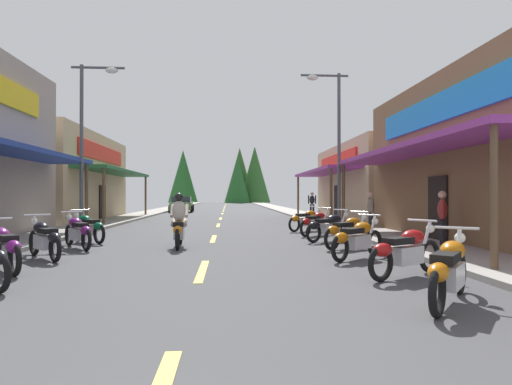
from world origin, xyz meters
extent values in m
cube|color=#424244|center=(0.00, 33.48, -0.05)|extent=(9.77, 96.95, 0.10)
cube|color=gray|center=(-5.98, 33.48, 0.06)|extent=(2.19, 96.95, 0.12)
cube|color=#9E9991|center=(5.98, 33.48, 0.06)|extent=(2.19, 96.95, 0.12)
cube|color=#E0C64C|center=(0.00, 7.44, 0.01)|extent=(0.16, 2.40, 0.01)
cube|color=#E0C64C|center=(0.00, 13.42, 0.01)|extent=(0.16, 2.40, 0.01)
cube|color=#E0C64C|center=(0.00, 19.81, 0.01)|extent=(0.16, 2.40, 0.01)
cube|color=#E0C64C|center=(0.00, 25.76, 0.01)|extent=(0.16, 2.40, 0.01)
cube|color=#E0C64C|center=(0.00, 32.70, 0.01)|extent=(0.16, 2.40, 0.01)
cube|color=#E0C64C|center=(0.00, 38.48, 0.01)|extent=(0.16, 2.40, 0.01)
cube|color=#E0C64C|center=(0.00, 43.78, 0.01)|extent=(0.16, 2.40, 0.01)
cube|color=#E0C64C|center=(0.00, 48.87, 0.01)|extent=(0.16, 2.40, 0.01)
cube|color=#E0C64C|center=(0.00, 55.03, 0.01)|extent=(0.16, 2.40, 0.01)
cube|color=#E0C64C|center=(0.00, 60.81, 0.01)|extent=(0.16, 2.40, 0.01)
cube|color=#E0C64C|center=(0.00, 67.26, 0.01)|extent=(0.16, 2.40, 0.01)
cube|color=#E0C64C|center=(0.00, 73.26, 0.01)|extent=(0.16, 2.40, 0.01)
cylinder|color=brown|center=(-5.48, 17.04, 1.41)|extent=(0.14, 0.14, 2.82)
cube|color=tan|center=(-11.55, 24.44, 2.56)|extent=(8.94, 11.50, 5.12)
cube|color=#236033|center=(-6.18, 24.44, 2.90)|extent=(1.80, 10.35, 0.16)
cylinder|color=brown|center=(-5.48, 19.46, 1.41)|extent=(0.14, 0.14, 2.82)
cylinder|color=brown|center=(-5.48, 29.41, 1.41)|extent=(0.14, 0.14, 2.82)
cube|color=red|center=(-7.02, 24.44, 3.99)|extent=(0.10, 8.05, 0.90)
cube|color=black|center=(-7.04, 24.44, 1.05)|extent=(0.08, 1.10, 2.10)
cube|color=#8C338C|center=(6.18, 11.68, 2.90)|extent=(1.80, 10.54, 0.16)
cylinder|color=brown|center=(5.48, 6.61, 1.41)|extent=(0.14, 0.14, 2.82)
cylinder|color=brown|center=(5.48, 16.75, 1.41)|extent=(0.14, 0.14, 2.82)
cube|color=#197FCC|center=(7.02, 11.68, 4.21)|extent=(0.10, 8.20, 0.90)
cube|color=black|center=(7.04, 11.68, 1.05)|extent=(0.08, 1.10, 2.10)
cube|color=tan|center=(10.30, 23.68, 2.27)|extent=(6.44, 11.02, 4.53)
cube|color=#8C338C|center=(6.18, 23.68, 2.90)|extent=(1.80, 9.92, 0.16)
cylinder|color=brown|center=(5.48, 18.92, 1.41)|extent=(0.14, 0.14, 2.82)
cylinder|color=brown|center=(5.48, 28.44, 1.41)|extent=(0.14, 0.14, 2.82)
cube|color=red|center=(7.02, 23.68, 3.53)|extent=(0.10, 7.71, 0.90)
cube|color=black|center=(7.04, 23.68, 1.05)|extent=(0.08, 1.10, 2.10)
cylinder|color=#474C51|center=(-5.28, 15.88, 3.33)|extent=(0.14, 0.14, 6.66)
cylinder|color=#474C51|center=(-4.65, 15.88, 6.56)|extent=(2.07, 0.10, 0.10)
ellipsoid|color=silver|center=(-4.12, 15.88, 6.46)|extent=(0.50, 0.30, 0.24)
cylinder|color=#474C51|center=(5.28, 16.75, 3.39)|extent=(0.14, 0.14, 6.78)
cylinder|color=#474C51|center=(4.65, 16.75, 6.68)|extent=(2.07, 0.10, 0.10)
ellipsoid|color=silver|center=(4.12, 16.75, 6.58)|extent=(0.50, 0.30, 0.24)
torus|color=black|center=(4.02, 5.26, 0.32)|extent=(0.48, 0.56, 0.64)
torus|color=black|center=(3.07, 4.10, 0.32)|extent=(0.48, 0.56, 0.64)
cube|color=silver|center=(3.54, 4.68, 0.40)|extent=(0.66, 0.72, 0.32)
ellipsoid|color=#BF660C|center=(3.67, 4.83, 0.72)|extent=(0.60, 0.64, 0.28)
cube|color=black|center=(3.39, 4.48, 0.68)|extent=(0.60, 0.64, 0.12)
ellipsoid|color=#BF660C|center=(3.10, 4.14, 0.55)|extent=(0.46, 0.49, 0.24)
cylinder|color=silver|center=(3.94, 5.16, 0.65)|extent=(0.28, 0.33, 0.71)
cylinder|color=silver|center=(3.86, 5.06, 1.02)|extent=(0.49, 0.41, 0.04)
sphere|color=white|center=(4.04, 5.28, 0.85)|extent=(0.16, 0.16, 0.16)
torus|color=black|center=(4.42, 6.99, 0.32)|extent=(0.59, 0.43, 0.64)
torus|color=black|center=(3.15, 6.19, 0.32)|extent=(0.59, 0.43, 0.64)
cube|color=silver|center=(3.78, 6.59, 0.40)|extent=(0.74, 0.61, 0.32)
ellipsoid|color=#A51414|center=(3.95, 6.69, 0.72)|extent=(0.64, 0.57, 0.28)
cube|color=black|center=(3.57, 6.45, 0.68)|extent=(0.66, 0.56, 0.12)
ellipsoid|color=#A51414|center=(3.19, 6.21, 0.55)|extent=(0.50, 0.44, 0.24)
cylinder|color=silver|center=(4.31, 6.92, 0.65)|extent=(0.35, 0.25, 0.71)
cylinder|color=silver|center=(4.20, 6.85, 1.02)|extent=(0.35, 0.53, 0.04)
sphere|color=white|center=(4.44, 7.00, 0.85)|extent=(0.16, 0.16, 0.16)
torus|color=black|center=(4.13, 9.23, 0.32)|extent=(0.55, 0.49, 0.64)
torus|color=black|center=(3.00, 8.25, 0.32)|extent=(0.55, 0.49, 0.64)
cube|color=silver|center=(3.57, 8.74, 0.40)|extent=(0.71, 0.67, 0.32)
ellipsoid|color=#BF660C|center=(3.72, 8.87, 0.72)|extent=(0.63, 0.61, 0.28)
cube|color=black|center=(3.38, 8.58, 0.68)|extent=(0.64, 0.60, 0.12)
ellipsoid|color=#BF660C|center=(3.04, 8.28, 0.55)|extent=(0.49, 0.47, 0.24)
cylinder|color=silver|center=(4.03, 9.15, 0.65)|extent=(0.32, 0.29, 0.71)
cylinder|color=silver|center=(3.94, 9.07, 1.02)|extent=(0.42, 0.48, 0.04)
sphere|color=white|center=(4.16, 9.25, 0.85)|extent=(0.16, 0.16, 0.16)
torus|color=black|center=(4.51, 11.16, 0.32)|extent=(0.57, 0.47, 0.64)
torus|color=black|center=(3.32, 10.24, 0.32)|extent=(0.57, 0.47, 0.64)
cube|color=silver|center=(3.92, 10.70, 0.40)|extent=(0.73, 0.65, 0.32)
ellipsoid|color=#BF660C|center=(4.07, 10.82, 0.72)|extent=(0.64, 0.60, 0.28)
cube|color=black|center=(3.72, 10.55, 0.68)|extent=(0.65, 0.59, 0.12)
ellipsoid|color=#BF660C|center=(3.36, 10.27, 0.55)|extent=(0.50, 0.46, 0.24)
cylinder|color=silver|center=(4.41, 11.08, 0.65)|extent=(0.33, 0.27, 0.71)
cylinder|color=silver|center=(4.31, 11.00, 1.02)|extent=(0.40, 0.50, 0.04)
sphere|color=white|center=(4.53, 11.17, 0.85)|extent=(0.16, 0.16, 0.16)
torus|color=black|center=(4.44, 12.84, 0.32)|extent=(0.59, 0.43, 0.64)
torus|color=black|center=(3.18, 12.03, 0.32)|extent=(0.59, 0.43, 0.64)
cube|color=silver|center=(3.81, 12.43, 0.40)|extent=(0.74, 0.61, 0.32)
ellipsoid|color=black|center=(3.98, 12.54, 0.72)|extent=(0.64, 0.57, 0.28)
cube|color=black|center=(3.60, 12.30, 0.68)|extent=(0.66, 0.56, 0.12)
ellipsoid|color=black|center=(3.22, 12.05, 0.55)|extent=(0.50, 0.44, 0.24)
cylinder|color=silver|center=(4.33, 12.77, 0.65)|extent=(0.35, 0.25, 0.71)
cylinder|color=silver|center=(4.23, 12.70, 1.02)|extent=(0.36, 0.53, 0.04)
sphere|color=white|center=(4.47, 12.85, 0.85)|extent=(0.16, 0.16, 0.16)
torus|color=black|center=(4.32, 14.91, 0.32)|extent=(0.52, 0.53, 0.64)
torus|color=black|center=(3.27, 13.84, 0.32)|extent=(0.52, 0.53, 0.64)
cube|color=silver|center=(3.79, 14.38, 0.40)|extent=(0.69, 0.70, 0.32)
ellipsoid|color=#A51414|center=(3.93, 14.52, 0.72)|extent=(0.62, 0.62, 0.28)
cube|color=black|center=(3.62, 14.20, 0.68)|extent=(0.62, 0.62, 0.12)
ellipsoid|color=#A51414|center=(3.30, 13.88, 0.55)|extent=(0.48, 0.48, 0.24)
cylinder|color=silver|center=(4.23, 14.82, 0.65)|extent=(0.30, 0.31, 0.71)
cylinder|color=silver|center=(4.14, 14.73, 1.02)|extent=(0.46, 0.45, 0.04)
sphere|color=white|center=(4.34, 14.93, 0.85)|extent=(0.16, 0.16, 0.16)
torus|color=black|center=(4.40, 16.68, 0.32)|extent=(0.58, 0.46, 0.64)
torus|color=black|center=(3.18, 15.80, 0.32)|extent=(0.58, 0.46, 0.64)
cube|color=silver|center=(3.79, 16.24, 0.40)|extent=(0.73, 0.64, 0.32)
ellipsoid|color=#BF660C|center=(3.95, 16.36, 0.72)|extent=(0.64, 0.59, 0.28)
cube|color=black|center=(3.58, 16.10, 0.68)|extent=(0.65, 0.58, 0.12)
ellipsoid|color=#BF660C|center=(3.22, 15.83, 0.55)|extent=(0.50, 0.45, 0.24)
cylinder|color=silver|center=(4.29, 16.61, 0.65)|extent=(0.34, 0.27, 0.71)
cylinder|color=silver|center=(4.19, 16.54, 1.02)|extent=(0.38, 0.51, 0.04)
sphere|color=white|center=(4.42, 16.70, 0.85)|extent=(0.16, 0.16, 0.16)
torus|color=black|center=(-3.42, 7.08, 0.32)|extent=(0.50, 0.54, 0.64)
cube|color=silver|center=(-3.92, 7.64, 0.40)|extent=(0.68, 0.71, 0.32)
ellipsoid|color=#721972|center=(-4.05, 7.79, 0.72)|extent=(0.61, 0.63, 0.28)
cube|color=black|center=(-3.75, 7.45, 0.68)|extent=(0.61, 0.63, 0.12)
ellipsoid|color=#721972|center=(-3.45, 7.12, 0.55)|extent=(0.47, 0.49, 0.24)
torus|color=black|center=(-4.30, 9.80, 0.32)|extent=(0.49, 0.55, 0.64)
torus|color=black|center=(-3.33, 8.66, 0.32)|extent=(0.49, 0.55, 0.64)
cube|color=silver|center=(-3.82, 9.23, 0.40)|extent=(0.67, 0.71, 0.32)
ellipsoid|color=black|center=(-3.95, 9.38, 0.72)|extent=(0.61, 0.63, 0.28)
cube|color=black|center=(-3.66, 9.04, 0.68)|extent=(0.60, 0.64, 0.12)
ellipsoid|color=black|center=(-3.37, 8.70, 0.55)|extent=(0.47, 0.49, 0.24)
cylinder|color=silver|center=(-4.22, 9.70, 0.65)|extent=(0.29, 0.32, 0.71)
cylinder|color=silver|center=(-4.14, 9.61, 1.02)|extent=(0.48, 0.42, 0.04)
sphere|color=white|center=(-4.32, 9.83, 0.85)|extent=(0.16, 0.16, 0.16)
torus|color=black|center=(-4.18, 11.74, 0.32)|extent=(0.46, 0.57, 0.64)
torus|color=black|center=(-3.29, 10.54, 0.32)|extent=(0.46, 0.57, 0.64)
cube|color=silver|center=(-3.74, 11.14, 0.40)|extent=(0.64, 0.73, 0.32)
ellipsoid|color=#721972|center=(-3.86, 11.30, 0.72)|extent=(0.59, 0.64, 0.28)
cube|color=black|center=(-3.59, 10.94, 0.68)|extent=(0.58, 0.65, 0.12)
ellipsoid|color=#721972|center=(-3.32, 10.58, 0.55)|extent=(0.46, 0.50, 0.24)
cylinder|color=silver|center=(-4.11, 11.63, 0.65)|extent=(0.27, 0.33, 0.71)
cylinder|color=silver|center=(-4.03, 11.54, 1.02)|extent=(0.50, 0.39, 0.04)
sphere|color=white|center=(-4.20, 11.76, 0.85)|extent=(0.16, 0.16, 0.16)
torus|color=black|center=(-4.49, 13.17, 0.32)|extent=(0.52, 0.52, 0.64)
torus|color=black|center=(-3.43, 12.11, 0.32)|extent=(0.52, 0.52, 0.64)
cube|color=silver|center=(-3.96, 12.64, 0.40)|extent=(0.69, 0.69, 0.32)
ellipsoid|color=#0C5933|center=(-4.10, 12.78, 0.72)|extent=(0.62, 0.62, 0.28)
cube|color=black|center=(-3.79, 12.46, 0.68)|extent=(0.62, 0.62, 0.12)
ellipsoid|color=#0C5933|center=(-3.47, 12.14, 0.55)|extent=(0.48, 0.48, 0.24)
cylinder|color=silver|center=(-4.40, 13.08, 0.65)|extent=(0.30, 0.31, 0.71)
cylinder|color=silver|center=(-4.32, 12.99, 1.02)|extent=(0.45, 0.45, 0.04)
sphere|color=white|center=(-4.51, 13.19, 0.85)|extent=(0.16, 0.16, 0.16)
torus|color=black|center=(-0.96, 12.03, 0.32)|extent=(0.14, 0.64, 0.64)
torus|color=black|center=(-0.87, 10.54, 0.32)|extent=(0.14, 0.64, 0.64)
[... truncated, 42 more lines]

